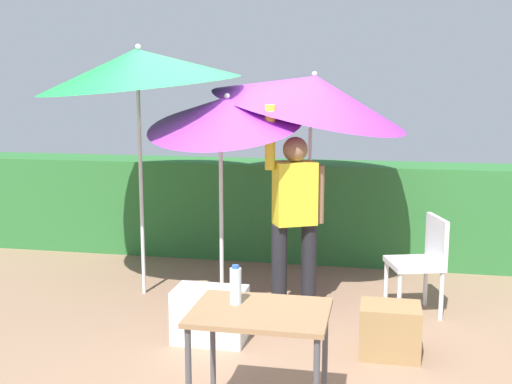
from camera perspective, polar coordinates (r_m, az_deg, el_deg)
ground_plane at (r=5.65m, az=-0.61°, el=-11.58°), size 24.00×24.00×0.00m
hedge_row at (r=7.56m, az=2.80°, el=-1.59°), size 8.00×0.70×1.14m
umbrella_rainbow at (r=5.64m, az=-2.94°, el=7.22°), size 1.42×1.42×2.13m
umbrella_orange at (r=6.11m, az=-10.62°, el=11.00°), size 1.95×1.93×2.52m
umbrella_yellow at (r=6.17m, az=5.13°, el=8.87°), size 1.98×1.94×2.41m
person_vendor at (r=5.61m, az=3.50°, el=-1.78°), size 0.53×0.36×1.88m
chair_plastic at (r=5.87m, az=14.77°, el=-5.83°), size 0.55×0.55×0.89m
cooler_box at (r=5.19m, az=-4.16°, el=-11.01°), size 0.58×0.35×0.43m
crate_cardboard at (r=5.03m, az=12.01°, el=-12.12°), size 0.45×0.35×0.40m
folding_table at (r=3.77m, az=0.38°, el=-11.93°), size 0.80×0.60×0.75m
bottle_water at (r=3.80m, az=-1.86°, el=-8.44°), size 0.07×0.07×0.24m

